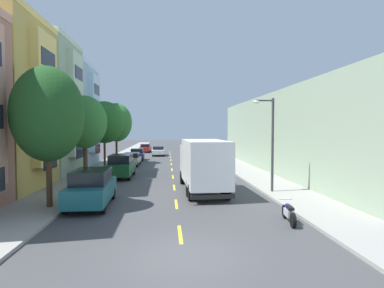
{
  "coord_description": "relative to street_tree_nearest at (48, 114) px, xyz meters",
  "views": [
    {
      "loc": [
        -0.49,
        -10.18,
        4.03
      ],
      "look_at": [
        2.36,
        26.34,
        2.37
      ],
      "focal_mm": 30.05,
      "sensor_mm": 36.0,
      "label": 1
    }
  ],
  "objects": [
    {
      "name": "street_tree_second",
      "position": [
        -0.0,
        7.22,
        -0.23
      ],
      "size": [
        3.13,
        3.13,
        6.33
      ],
      "color": "#47331E",
      "rests_on": "sidewalk_left"
    },
    {
      "name": "sidewalk_left",
      "position": [
        -0.7,
        21.65,
        -4.71
      ],
      "size": [
        3.2,
        120.0,
        0.14
      ],
      "primitive_type": "cube",
      "color": "#99968E",
      "rests_on": "ground_plane"
    },
    {
      "name": "townhouse_third_sage",
      "position": [
        -7.32,
        12.39,
        0.96
      ],
      "size": [
        10.85,
        7.02,
        11.88
      ],
      "color": "#99AD8E",
      "rests_on": "ground_plane"
    },
    {
      "name": "delivery_box_truck",
      "position": [
        8.21,
        3.91,
        -2.88
      ],
      "size": [
        2.67,
        7.86,
        3.36
      ],
      "color": "white",
      "rests_on": "ground_plane"
    },
    {
      "name": "sidewalk_right",
      "position": [
        13.5,
        21.65,
        -4.71
      ],
      "size": [
        3.2,
        120.0,
        0.14
      ],
      "primitive_type": "cube",
      "color": "#99968E",
      "rests_on": "ground_plane"
    },
    {
      "name": "street_tree_nearest",
      "position": [
        0.0,
        0.0,
        0.0
      ],
      "size": [
        3.51,
        3.51,
        7.03
      ],
      "color": "#47331E",
      "rests_on": "sidewalk_left"
    },
    {
      "name": "parked_sedan_red",
      "position": [
        2.07,
        40.82,
        -4.04
      ],
      "size": [
        1.85,
        4.52,
        1.43
      ],
      "color": "#AD1E1E",
      "rests_on": "ground_plane"
    },
    {
      "name": "parked_sedan_champagne",
      "position": [
        1.93,
        19.57,
        -4.04
      ],
      "size": [
        1.88,
        4.53,
        1.43
      ],
      "color": "tan",
      "rests_on": "ground_plane"
    },
    {
      "name": "street_lamp",
      "position": [
        12.33,
        3.07,
        -1.21
      ],
      "size": [
        1.35,
        0.28,
        5.84
      ],
      "color": "#38383D",
      "rests_on": "sidewalk_right"
    },
    {
      "name": "parked_wagon_silver",
      "position": [
        10.67,
        22.14,
        -3.98
      ],
      "size": [
        1.89,
        4.73,
        1.5
      ],
      "color": "#B2B5BA",
      "rests_on": "ground_plane"
    },
    {
      "name": "parked_suv_teal",
      "position": [
        1.95,
        0.55,
        -3.8
      ],
      "size": [
        2.07,
        4.85,
        1.93
      ],
      "color": "#195B60",
      "rests_on": "ground_plane"
    },
    {
      "name": "street_tree_farthest",
      "position": [
        0.0,
        21.67,
        0.06
      ],
      "size": [
        3.63,
        3.63,
        6.97
      ],
      "color": "#47331E",
      "rests_on": "sidewalk_left"
    },
    {
      "name": "townhouse_fourth_powder_blue",
      "position": [
        -7.81,
        19.61,
        0.61
      ],
      "size": [
        11.83,
        7.02,
        11.19
      ],
      "color": "#9EB7CC",
      "rests_on": "ground_plane"
    },
    {
      "name": "street_tree_third",
      "position": [
        0.0,
        14.44,
        -0.08
      ],
      "size": [
        3.77,
        3.77,
        6.55
      ],
      "color": "#47331E",
      "rests_on": "sidewalk_left"
    },
    {
      "name": "moving_white_sedan",
      "position": [
        4.6,
        33.03,
        -4.04
      ],
      "size": [
        1.8,
        4.5,
        1.43
      ],
      "color": "silver",
      "rests_on": "ground_plane"
    },
    {
      "name": "lane_centerline_dashes",
      "position": [
        6.4,
        18.15,
        -4.78
      ],
      "size": [
        0.14,
        47.2,
        0.01
      ],
      "color": "yellow",
      "rests_on": "ground_plane"
    },
    {
      "name": "parked_hatchback_navy",
      "position": [
        1.99,
        25.71,
        -4.03
      ],
      "size": [
        1.81,
        4.03,
        1.5
      ],
      "color": "navy",
      "rests_on": "ground_plane"
    },
    {
      "name": "parked_suv_sky",
      "position": [
        10.71,
        35.6,
        -3.8
      ],
      "size": [
        2.05,
        4.84,
        1.93
      ],
      "color": "#7A9EC6",
      "rests_on": "ground_plane"
    },
    {
      "name": "parked_suv_forest",
      "position": [
        2.06,
        10.66,
        -3.8
      ],
      "size": [
        2.0,
        4.82,
        1.93
      ],
      "color": "#194C28",
      "rests_on": "ground_plane"
    },
    {
      "name": "parked_hatchback_orange",
      "position": [
        10.86,
        45.75,
        -4.03
      ],
      "size": [
        1.76,
        4.01,
        1.5
      ],
      "color": "orange",
      "rests_on": "ground_plane"
    },
    {
      "name": "apartment_block_opposite",
      "position": [
        20.1,
        13.65,
        -1.14
      ],
      "size": [
        10.0,
        36.0,
        7.29
      ],
      "primitive_type": "cube",
      "color": "#99AD8E",
      "rests_on": "ground_plane"
    },
    {
      "name": "ground_plane",
      "position": [
        6.4,
        23.65,
        -4.78
      ],
      "size": [
        160.0,
        160.0,
        0.0
      ],
      "primitive_type": "plane",
      "color": "#424244"
    },
    {
      "name": "parked_motorcycle",
      "position": [
        11.15,
        -3.17,
        -4.37
      ],
      "size": [
        0.62,
        2.05,
        0.9
      ],
      "color": "black",
      "rests_on": "ground_plane"
    }
  ]
}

